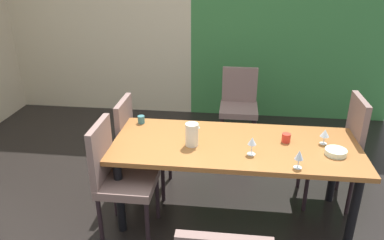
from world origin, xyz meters
name	(u,v)px	position (x,y,z in m)	size (l,w,h in m)	color
ground_plane	(157,229)	(0.00, 0.00, -0.01)	(5.45, 5.42, 0.02)	black
back_panel_interior	(95,13)	(-1.37, 2.66, 1.41)	(2.70, 0.10, 2.82)	beige
garden_window_panel	(295,17)	(1.35, 2.66, 1.41)	(2.75, 0.10, 2.82)	#367339
dining_table	(235,152)	(0.63, 0.28, 0.64)	(2.04, 0.85, 0.72)	#945A2B
chair_left_near	(118,174)	(-0.29, -0.05, 0.56)	(0.45, 0.44, 0.98)	#745B54
chair_left_far	(138,139)	(-0.29, 0.60, 0.54)	(0.45, 0.44, 0.93)	#745B54
chair_head_far	(239,102)	(0.66, 1.69, 0.54)	(0.44, 0.45, 0.93)	#745B54
chair_right_far	(339,147)	(1.56, 0.60, 0.57)	(0.44, 0.44, 1.04)	#745B54
wine_glass_right	(325,133)	(1.36, 0.36, 0.81)	(0.07, 0.07, 0.13)	silver
wine_glass_center	(252,142)	(0.76, 0.11, 0.82)	(0.07, 0.07, 0.15)	silver
wine_glass_left	(299,156)	(1.09, -0.06, 0.82)	(0.07, 0.07, 0.14)	silver
serving_bowl_north	(336,152)	(1.41, 0.18, 0.74)	(0.17, 0.17, 0.04)	#E1EDCA
cup_front	(286,138)	(1.05, 0.36, 0.75)	(0.07, 0.07, 0.07)	red
cup_near_window	(141,119)	(-0.24, 0.59, 0.75)	(0.06, 0.06, 0.07)	#366C70
pitcher_south	(192,134)	(0.28, 0.21, 0.81)	(0.12, 0.11, 0.19)	silver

